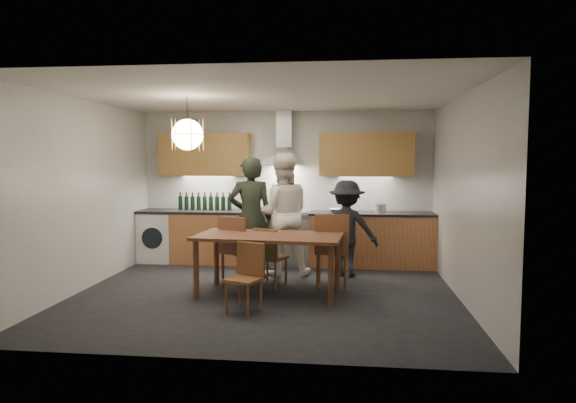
# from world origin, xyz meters

# --- Properties ---
(ground) EXTENTS (5.00, 5.00, 0.00)m
(ground) POSITION_xyz_m (0.00, 0.00, 0.00)
(ground) COLOR black
(ground) RESTS_ON ground
(room_shell) EXTENTS (5.02, 4.52, 2.61)m
(room_shell) POSITION_xyz_m (0.00, 0.00, 1.71)
(room_shell) COLOR white
(room_shell) RESTS_ON ground
(counter_run) EXTENTS (5.00, 0.62, 0.90)m
(counter_run) POSITION_xyz_m (0.02, 1.95, 0.45)
(counter_run) COLOR #D18450
(counter_run) RESTS_ON ground
(range_stove) EXTENTS (0.90, 0.60, 0.92)m
(range_stove) POSITION_xyz_m (0.00, 1.94, 0.44)
(range_stove) COLOR silver
(range_stove) RESTS_ON ground
(wall_fixtures) EXTENTS (4.30, 0.54, 1.10)m
(wall_fixtures) POSITION_xyz_m (0.00, 2.07, 1.87)
(wall_fixtures) COLOR tan
(wall_fixtures) RESTS_ON ground
(pendant_lamp) EXTENTS (0.43, 0.43, 0.70)m
(pendant_lamp) POSITION_xyz_m (-1.00, -0.10, 2.10)
(pendant_lamp) COLOR black
(pendant_lamp) RESTS_ON ground
(dining_table) EXTENTS (1.96, 1.10, 0.80)m
(dining_table) POSITION_xyz_m (0.05, -0.03, 0.71)
(dining_table) COLOR brown
(dining_table) RESTS_ON ground
(chair_back_left) EXTENTS (0.59, 0.59, 0.99)m
(chair_back_left) POSITION_xyz_m (-0.47, 0.41, 0.57)
(chair_back_left) COLOR brown
(chair_back_left) RESTS_ON ground
(chair_back_mid) EXTENTS (0.49, 0.49, 0.83)m
(chair_back_mid) POSITION_xyz_m (-0.01, 0.36, 0.48)
(chair_back_mid) COLOR brown
(chair_back_mid) RESTS_ON ground
(chair_back_right) EXTENTS (0.47, 0.47, 1.03)m
(chair_back_right) POSITION_xyz_m (0.86, 0.45, 0.59)
(chair_back_right) COLOR brown
(chair_back_right) RESTS_ON ground
(chair_front) EXTENTS (0.47, 0.47, 0.80)m
(chair_front) POSITION_xyz_m (-0.10, -0.76, 0.46)
(chair_front) COLOR brown
(chair_front) RESTS_ON ground
(person_left) EXTENTS (0.73, 0.55, 1.82)m
(person_left) POSITION_xyz_m (-0.36, 0.91, 0.91)
(person_left) COLOR black
(person_left) RESTS_ON ground
(person_mid) EXTENTS (1.04, 0.88, 1.88)m
(person_mid) POSITION_xyz_m (0.07, 1.16, 0.94)
(person_mid) COLOR white
(person_mid) RESTS_ON ground
(person_right) EXTENTS (1.01, 0.67, 1.46)m
(person_right) POSITION_xyz_m (1.06, 1.19, 0.73)
(person_right) COLOR black
(person_right) RESTS_ON ground
(mixing_bowl) EXTENTS (0.33, 0.33, 0.07)m
(mixing_bowl) POSITION_xyz_m (0.90, 1.88, 0.93)
(mixing_bowl) COLOR #B3B2B6
(mixing_bowl) RESTS_ON counter_run
(stock_pot) EXTENTS (0.24, 0.24, 0.13)m
(stock_pot) POSITION_xyz_m (1.62, 2.00, 0.97)
(stock_pot) COLOR silver
(stock_pot) RESTS_ON counter_run
(wine_bottles) EXTENTS (0.94, 0.07, 0.31)m
(wine_bottles) POSITION_xyz_m (-1.38, 2.01, 1.05)
(wine_bottles) COLOR black
(wine_bottles) RESTS_ON counter_run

